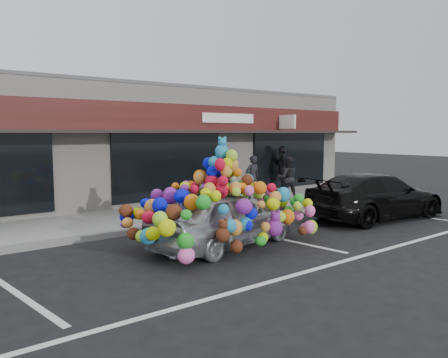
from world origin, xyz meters
TOP-DOWN VIEW (x-y plane):
  - ground at (0.00, 0.00)m, footprint 90.00×90.00m
  - shop_building at (0.00, 8.44)m, footprint 24.00×7.20m
  - sidewalk at (0.00, 4.00)m, footprint 26.00×3.00m
  - kerb at (0.00, 2.50)m, footprint 26.00×0.18m
  - parking_stripe_left at (-3.20, 0.20)m, footprint 0.73×4.37m
  - parking_stripe_mid at (2.80, 0.20)m, footprint 0.73×4.37m
  - parking_stripe_right at (8.20, 0.20)m, footprint 0.73×4.37m
  - lane_line at (2.00, -2.30)m, footprint 14.00×0.12m
  - toy_car at (1.33, 0.14)m, footprint 2.83×4.42m
  - black_sedan at (6.95, -0.07)m, footprint 2.38×4.96m
  - pedestrian_a at (6.00, 4.50)m, footprint 0.61×0.42m
  - pedestrian_b at (6.99, 3.67)m, footprint 0.97×0.91m
  - pedestrian_c at (8.04, 5.00)m, footprint 1.22×0.90m

SIDE VIEW (x-z plane):
  - ground at x=0.00m, z-range 0.00..0.00m
  - parking_stripe_left at x=-3.20m, z-range 0.00..0.01m
  - parking_stripe_mid at x=2.80m, z-range 0.00..0.01m
  - parking_stripe_right at x=8.20m, z-range 0.00..0.01m
  - lane_line at x=2.00m, z-range 0.00..0.01m
  - sidewalk at x=0.00m, z-range 0.00..0.15m
  - kerb at x=0.00m, z-range -0.01..0.15m
  - black_sedan at x=6.95m, z-range 0.00..1.39m
  - toy_car at x=1.33m, z-range -0.39..2.03m
  - pedestrian_b at x=6.99m, z-range 0.15..1.74m
  - pedestrian_a at x=6.00m, z-range 0.15..1.76m
  - pedestrian_c at x=8.04m, z-range 0.15..2.07m
  - shop_building at x=0.00m, z-range 0.01..4.32m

